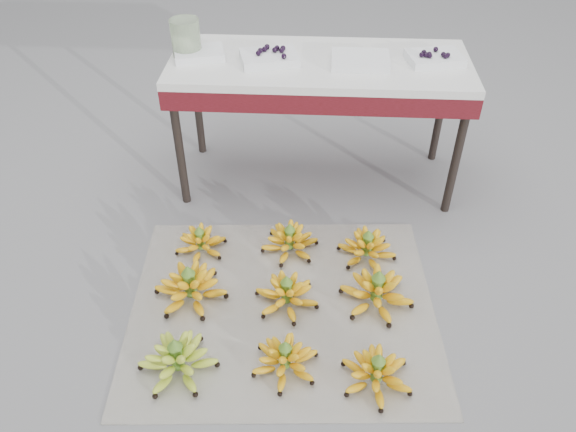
# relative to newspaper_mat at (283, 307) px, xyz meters

# --- Properties ---
(ground) EXTENTS (60.00, 60.00, 0.00)m
(ground) POSITION_rel_newspaper_mat_xyz_m (0.07, -0.01, -0.00)
(ground) COLOR slate
(ground) RESTS_ON ground
(newspaper_mat) EXTENTS (1.31, 1.13, 0.01)m
(newspaper_mat) POSITION_rel_newspaper_mat_xyz_m (0.00, 0.00, 0.00)
(newspaper_mat) COLOR silver
(newspaper_mat) RESTS_ON ground
(bunch_front_left) EXTENTS (0.34, 0.34, 0.18)m
(bunch_front_left) POSITION_rel_newspaper_mat_xyz_m (-0.37, -0.33, 0.06)
(bunch_front_left) COLOR #8DAD2E
(bunch_front_left) RESTS_ON newspaper_mat
(bunch_front_center) EXTENTS (0.29, 0.29, 0.16)m
(bunch_front_center) POSITION_rel_newspaper_mat_xyz_m (0.03, -0.30, 0.06)
(bunch_front_center) COLOR yellow
(bunch_front_center) RESTS_ON newspaper_mat
(bunch_front_right) EXTENTS (0.32, 0.32, 0.16)m
(bunch_front_right) POSITION_rel_newspaper_mat_xyz_m (0.36, -0.34, 0.06)
(bunch_front_right) COLOR yellow
(bunch_front_right) RESTS_ON newspaper_mat
(bunch_mid_left) EXTENTS (0.37, 0.37, 0.18)m
(bunch_mid_left) POSITION_rel_newspaper_mat_xyz_m (-0.39, 0.03, 0.07)
(bunch_mid_left) COLOR yellow
(bunch_mid_left) RESTS_ON newspaper_mat
(bunch_mid_center) EXTENTS (0.33, 0.33, 0.16)m
(bunch_mid_center) POSITION_rel_newspaper_mat_xyz_m (0.01, 0.02, 0.06)
(bunch_mid_center) COLOR yellow
(bunch_mid_center) RESTS_ON newspaper_mat
(bunch_mid_right) EXTENTS (0.39, 0.39, 0.18)m
(bunch_mid_right) POSITION_rel_newspaper_mat_xyz_m (0.39, 0.05, 0.07)
(bunch_mid_right) COLOR yellow
(bunch_mid_right) RESTS_ON newspaper_mat
(bunch_back_left) EXTENTS (0.23, 0.23, 0.14)m
(bunch_back_left) POSITION_rel_newspaper_mat_xyz_m (-0.40, 0.32, 0.05)
(bunch_back_left) COLOR yellow
(bunch_back_left) RESTS_ON newspaper_mat
(bunch_back_center) EXTENTS (0.27, 0.27, 0.16)m
(bunch_back_center) POSITION_rel_newspaper_mat_xyz_m (0.01, 0.35, 0.06)
(bunch_back_center) COLOR yellow
(bunch_back_center) RESTS_ON newspaper_mat
(bunch_back_right) EXTENTS (0.33, 0.33, 0.16)m
(bunch_back_right) POSITION_rel_newspaper_mat_xyz_m (0.36, 0.32, 0.06)
(bunch_back_right) COLOR yellow
(bunch_back_right) RESTS_ON newspaper_mat
(vendor_table) EXTENTS (1.41, 0.56, 0.68)m
(vendor_table) POSITION_rel_newspaper_mat_xyz_m (0.12, 0.93, 0.60)
(vendor_table) COLOR black
(vendor_table) RESTS_ON ground
(tray_far_left) EXTENTS (0.26, 0.21, 0.04)m
(tray_far_left) POSITION_rel_newspaper_mat_xyz_m (-0.45, 0.93, 0.69)
(tray_far_left) COLOR silver
(tray_far_left) RESTS_ON vendor_table
(tray_left) EXTENTS (0.30, 0.24, 0.07)m
(tray_left) POSITION_rel_newspaper_mat_xyz_m (-0.12, 0.90, 0.70)
(tray_left) COLOR silver
(tray_left) RESTS_ON vendor_table
(tray_right) EXTENTS (0.27, 0.19, 0.04)m
(tray_right) POSITION_rel_newspaper_mat_xyz_m (0.30, 0.89, 0.69)
(tray_right) COLOR silver
(tray_right) RESTS_ON vendor_table
(tray_far_right) EXTENTS (0.28, 0.22, 0.06)m
(tray_far_right) POSITION_rel_newspaper_mat_xyz_m (0.64, 0.94, 0.70)
(tray_far_right) COLOR silver
(tray_far_right) RESTS_ON vendor_table
(glass_jar) EXTENTS (0.17, 0.17, 0.17)m
(glass_jar) POSITION_rel_newspaper_mat_xyz_m (-0.51, 0.95, 0.76)
(glass_jar) COLOR beige
(glass_jar) RESTS_ON vendor_table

